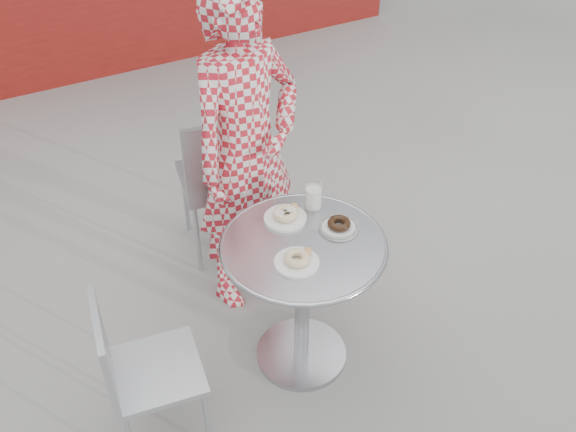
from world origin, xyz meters
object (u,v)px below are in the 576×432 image
chair_left (158,395)px  milk_cup (314,197)px  chair_far (224,206)px  plate_checker (339,226)px  bistro_table (303,274)px  plate_near (297,260)px  plate_far (286,215)px  seated_person (247,153)px

chair_left → milk_cup: bearing=-65.5°
chair_far → milk_cup: size_ratio=7.61×
plate_checker → milk_cup: size_ratio=1.45×
bistro_table → chair_far: 1.00m
chair_far → plate_checker: (0.15, -0.95, 0.47)m
bistro_table → plate_near: plate_near is taller
chair_far → plate_far: bearing=100.3°
plate_near → milk_cup: bearing=49.2°
seated_person → bistro_table: bearing=-107.6°
plate_near → plate_checker: size_ratio=1.05×
plate_near → plate_checker: bearing=21.4°
chair_far → seated_person: (-0.01, -0.37, 0.58)m
seated_person → plate_near: seated_person is taller
chair_far → chair_left: 1.28m
bistro_table → plate_checker: plate_checker is taller
chair_left → seated_person: size_ratio=0.45×
bistro_table → plate_far: 0.28m
plate_checker → milk_cup: 0.19m
bistro_table → chair_left: chair_left is taller
chair_left → plate_near: 0.85m
seated_person → plate_far: (-0.01, -0.40, -0.11)m
bistro_table → plate_checker: bearing=3.5°
plate_checker → plate_near: bearing=-158.6°
seated_person → plate_near: size_ratio=9.19×
seated_person → plate_checker: 0.61m
bistro_table → plate_checker: 0.27m
bistro_table → milk_cup: size_ratio=6.00×
chair_far → plate_near: (-0.12, -1.06, 0.47)m
seated_person → plate_far: seated_person is taller
chair_left → plate_checker: plate_checker is taller
seated_person → milk_cup: 0.42m
chair_far → bistro_table: bearing=99.6°
chair_far → plate_far: size_ratio=4.89×
chair_far → milk_cup: (0.13, -0.76, 0.51)m
chair_left → plate_checker: bearing=-76.9°
chair_left → milk_cup: size_ratio=6.29×
plate_checker → milk_cup: milk_cup is taller
chair_far → chair_left: size_ratio=1.21×
bistro_table → chair_far: bearing=88.0°
plate_far → milk_cup: bearing=4.7°
plate_far → plate_checker: bearing=-45.5°
plate_near → plate_far: bearing=70.2°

